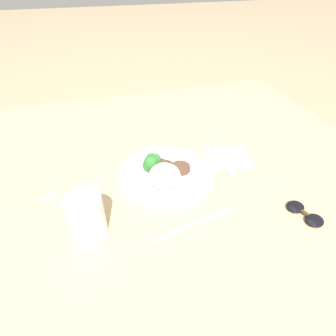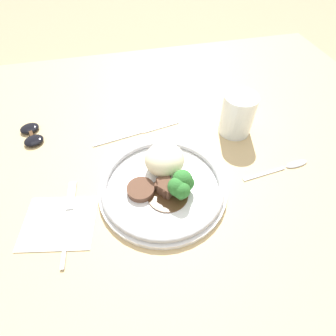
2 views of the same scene
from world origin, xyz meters
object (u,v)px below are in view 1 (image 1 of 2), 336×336
juice_glass (87,219)px  knife (194,224)px  fork (224,161)px  sunglasses (305,213)px  spoon (59,195)px  plate (164,172)px

juice_glass → knife: juice_glass is taller
fork → juice_glass: bearing=-63.9°
juice_glass → sunglasses: 0.52m
juice_glass → knife: size_ratio=0.46×
knife → spoon: (0.31, -0.19, 0.00)m
plate → spoon: 0.29m
fork → spoon: bearing=-83.4°
fork → knife: bearing=-35.6°
fork → sunglasses: (-0.09, 0.25, 0.00)m
juice_glass → spoon: juice_glass is taller
sunglasses → juice_glass: bearing=-27.5°
juice_glass → plate: bearing=-147.5°
plate → knife: size_ratio=1.18×
plate → spoon: (0.29, -0.01, -0.02)m
juice_glass → knife: bearing=168.7°
knife → spoon: 0.37m
fork → knife: 0.27m
knife → sunglasses: bearing=159.1°
spoon → sunglasses: (-0.58, 0.24, 0.01)m
juice_glass → fork: (-0.41, -0.15, -0.04)m
plate → sunglasses: size_ratio=2.63×
plate → juice_glass: bearing=32.5°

